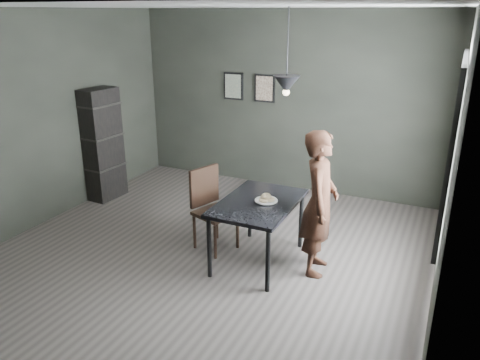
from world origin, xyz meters
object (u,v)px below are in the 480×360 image
at_px(white_plate, 266,201).
at_px(wood_chair, 211,203).
at_px(cafe_table, 258,208).
at_px(woman, 319,203).
at_px(shelf_unit, 103,145).
at_px(pendant_lamp, 286,84).

xyz_separation_m(white_plate, wood_chair, (-0.75, 0.07, -0.19)).
bearing_deg(cafe_table, white_plate, 21.72).
xyz_separation_m(cafe_table, woman, (0.67, 0.10, 0.14)).
xyz_separation_m(woman, shelf_unit, (-3.59, 0.76, 0.04)).
height_order(white_plate, shelf_unit, shelf_unit).
bearing_deg(woman, shelf_unit, 69.03).
bearing_deg(wood_chair, woman, 19.02).
distance_m(white_plate, shelf_unit, 3.11).
bearing_deg(pendant_lamp, wood_chair, 179.57).
xyz_separation_m(shelf_unit, pendant_lamp, (3.17, -0.75, 1.20)).
relative_size(white_plate, pendant_lamp, 0.27).
bearing_deg(pendant_lamp, woman, -0.30).
xyz_separation_m(woman, pendant_lamp, (-0.42, 0.00, 1.24)).
xyz_separation_m(white_plate, woman, (0.59, 0.07, 0.05)).
height_order(cafe_table, pendant_lamp, pendant_lamp).
xyz_separation_m(cafe_table, shelf_unit, (-2.92, 0.85, 0.18)).
height_order(woman, shelf_unit, shelf_unit).
relative_size(wood_chair, shelf_unit, 0.59).
bearing_deg(wood_chair, pendant_lamp, 18.98).
distance_m(woman, pendant_lamp, 1.31).
bearing_deg(white_plate, woman, 6.33).
xyz_separation_m(cafe_table, white_plate, (0.08, 0.03, 0.08)).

